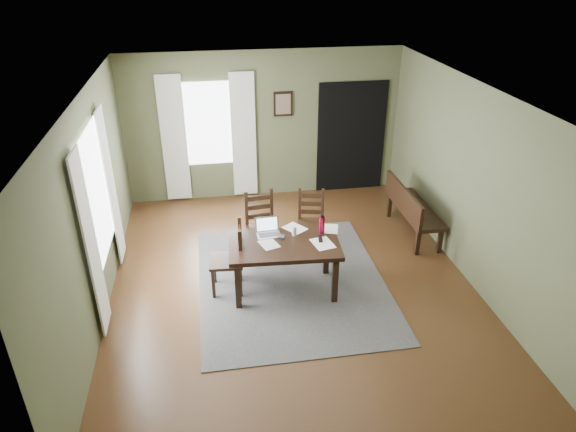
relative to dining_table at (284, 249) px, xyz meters
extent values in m
cube|color=#492C16|center=(0.13, 0.17, -0.66)|extent=(5.00, 6.00, 0.01)
cube|color=#53593A|center=(0.13, 3.17, 0.69)|extent=(5.00, 0.02, 2.70)
cube|color=#53593A|center=(0.13, -2.83, 0.69)|extent=(5.00, 0.02, 2.70)
cube|color=#53593A|center=(-2.37, 0.17, 0.69)|extent=(0.02, 6.00, 2.70)
cube|color=#53593A|center=(2.63, 0.17, 0.69)|extent=(0.02, 6.00, 2.70)
cube|color=white|center=(0.13, 0.17, 2.04)|extent=(5.00, 6.00, 0.02)
cube|color=#464646|center=(0.13, 0.17, -0.65)|extent=(2.60, 3.20, 0.01)
cube|color=black|center=(0.00, 0.00, 0.06)|extent=(1.52, 0.97, 0.06)
cube|color=black|center=(0.00, 0.00, 0.01)|extent=(1.35, 0.80, 0.05)
cube|color=black|center=(-0.66, -0.30, -0.33)|extent=(0.08, 0.08, 0.63)
cube|color=black|center=(-0.61, 0.38, -0.33)|extent=(0.08, 0.08, 0.63)
cube|color=black|center=(0.61, -0.38, -0.33)|extent=(0.08, 0.08, 0.63)
cube|color=black|center=(0.66, 0.30, -0.33)|extent=(0.08, 0.08, 0.63)
cube|color=black|center=(-0.78, 0.13, -0.19)|extent=(0.48, 0.48, 0.04)
cube|color=black|center=(-0.95, 0.32, -0.43)|extent=(0.05, 0.05, 0.44)
cube|color=black|center=(-0.59, 0.29, -0.43)|extent=(0.05, 0.05, 0.44)
cube|color=black|center=(-0.97, -0.04, -0.43)|extent=(0.05, 0.05, 0.44)
cube|color=black|center=(-0.61, -0.07, -0.43)|extent=(0.05, 0.05, 0.44)
cube|color=black|center=(-0.56, 0.30, 0.10)|extent=(0.05, 0.05, 0.55)
cube|color=black|center=(-0.59, -0.08, 0.10)|extent=(0.05, 0.05, 0.55)
cube|color=black|center=(-0.58, 0.11, -0.05)|extent=(0.05, 0.33, 0.07)
cube|color=black|center=(-0.58, 0.11, 0.10)|extent=(0.05, 0.33, 0.07)
cube|color=black|center=(-0.58, 0.11, 0.25)|extent=(0.05, 0.33, 0.07)
cube|color=black|center=(-0.19, 0.88, -0.18)|extent=(0.50, 0.50, 0.04)
cube|color=black|center=(-0.36, 0.68, -0.42)|extent=(0.05, 0.05, 0.44)
cube|color=black|center=(-0.40, 1.05, -0.42)|extent=(0.05, 0.05, 0.44)
cube|color=black|center=(0.01, 0.72, -0.42)|extent=(0.05, 0.05, 0.44)
cube|color=black|center=(-0.03, 1.09, -0.42)|extent=(0.05, 0.05, 0.44)
cube|color=black|center=(-0.41, 1.07, 0.11)|extent=(0.05, 0.05, 0.56)
cube|color=black|center=(-0.02, 1.11, 0.11)|extent=(0.05, 0.05, 0.56)
cube|color=black|center=(-0.22, 1.09, -0.04)|extent=(0.33, 0.06, 0.08)
cube|color=black|center=(-0.22, 1.09, 0.11)|extent=(0.33, 0.06, 0.08)
cube|color=black|center=(-0.22, 1.09, 0.26)|extent=(0.33, 0.06, 0.08)
cube|color=black|center=(0.57, 1.00, -0.22)|extent=(0.49, 0.49, 0.04)
cube|color=black|center=(0.38, 0.87, -0.44)|extent=(0.05, 0.05, 0.40)
cube|color=black|center=(0.44, 1.20, -0.44)|extent=(0.05, 0.05, 0.40)
cube|color=black|center=(0.70, 0.80, -0.44)|extent=(0.05, 0.05, 0.40)
cube|color=black|center=(0.77, 1.13, -0.44)|extent=(0.05, 0.05, 0.40)
cube|color=black|center=(0.44, 1.22, 0.05)|extent=(0.05, 0.05, 0.51)
cube|color=black|center=(0.78, 1.15, 0.05)|extent=(0.05, 0.05, 0.51)
cube|color=black|center=(0.61, 1.19, -0.09)|extent=(0.30, 0.09, 0.07)
cube|color=black|center=(0.61, 1.19, 0.05)|extent=(0.30, 0.09, 0.07)
cube|color=black|center=(0.61, 1.19, 0.18)|extent=(0.30, 0.09, 0.07)
cube|color=black|center=(2.35, 1.22, -0.21)|extent=(0.48, 1.50, 0.06)
cube|color=black|center=(2.53, 0.58, -0.45)|extent=(0.06, 0.06, 0.42)
cube|color=black|center=(2.17, 0.58, -0.45)|extent=(0.06, 0.06, 0.42)
cube|color=black|center=(2.53, 1.86, -0.45)|extent=(0.06, 0.06, 0.42)
cube|color=black|center=(2.17, 1.86, -0.45)|extent=(0.06, 0.06, 0.42)
cube|color=black|center=(2.13, 1.22, 0.01)|extent=(0.05, 1.50, 0.36)
cube|color=#B7B7BC|center=(-0.18, 0.24, 0.10)|extent=(0.34, 0.24, 0.02)
cube|color=#B7B7BC|center=(-0.19, 0.36, 0.21)|extent=(0.33, 0.08, 0.21)
cube|color=silver|center=(-0.18, 0.35, 0.21)|extent=(0.28, 0.06, 0.17)
cube|color=#3F3F42|center=(-0.18, 0.23, 0.11)|extent=(0.28, 0.15, 0.00)
cube|color=#3F3F42|center=(-0.01, 0.14, 0.11)|extent=(0.06, 0.09, 0.03)
cube|color=black|center=(0.49, 0.03, 0.10)|extent=(0.07, 0.19, 0.02)
cylinder|color=silver|center=(0.17, 0.19, 0.16)|extent=(0.08, 0.08, 0.14)
cylinder|color=maroon|center=(0.55, 0.20, 0.21)|extent=(0.10, 0.10, 0.24)
cylinder|color=black|center=(0.55, 0.20, 0.35)|extent=(0.06, 0.06, 0.04)
cube|color=white|center=(-0.21, 0.01, 0.09)|extent=(0.29, 0.33, 0.00)
cube|color=white|center=(0.50, -0.09, 0.09)|extent=(0.31, 0.37, 0.00)
cube|color=white|center=(0.21, 0.38, 0.09)|extent=(0.37, 0.38, 0.00)
cube|color=white|center=(0.69, 0.28, 0.09)|extent=(0.28, 0.33, 0.00)
cube|color=white|center=(-2.34, 0.37, 0.79)|extent=(0.01, 1.30, 1.70)
cube|color=white|center=(-0.87, 3.14, 0.79)|extent=(1.00, 0.01, 1.50)
cube|color=silver|center=(-2.31, -0.45, 0.54)|extent=(0.03, 0.48, 2.30)
cube|color=silver|center=(-2.31, 1.19, 0.54)|extent=(0.03, 0.48, 2.30)
cube|color=silver|center=(-1.49, 3.11, 0.54)|extent=(0.44, 0.03, 2.30)
cube|color=silver|center=(-0.25, 3.11, 0.54)|extent=(0.44, 0.03, 2.30)
cube|color=black|center=(0.48, 3.14, 1.09)|extent=(0.34, 0.03, 0.44)
cube|color=brown|center=(0.48, 3.13, 1.09)|extent=(0.27, 0.01, 0.36)
cube|color=black|center=(1.78, 3.14, 0.39)|extent=(1.30, 0.03, 2.10)
camera|label=1|loc=(-0.90, -5.79, 3.58)|focal=32.00mm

